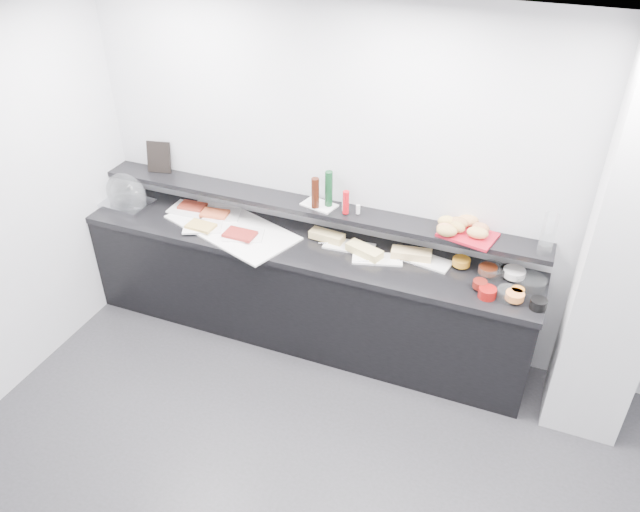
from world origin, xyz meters
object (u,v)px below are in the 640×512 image
at_px(framed_print, 159,157).
at_px(carafe, 548,234).
at_px(bread_tray, 468,235).
at_px(condiment_tray, 319,205).
at_px(sandwich_plate_mid, 377,259).
at_px(cloche_base, 125,203).

relative_size(framed_print, carafe, 0.87).
bearing_deg(bread_tray, condiment_tray, -168.70).
height_order(sandwich_plate_mid, carafe, carafe).
relative_size(cloche_base, framed_print, 1.70).
height_order(sandwich_plate_mid, bread_tray, bread_tray).
height_order(cloche_base, condiment_tray, condiment_tray).
relative_size(framed_print, condiment_tray, 1.01).
bearing_deg(bread_tray, carafe, 9.39).
height_order(condiment_tray, carafe, carafe).
relative_size(sandwich_plate_mid, carafe, 1.22).
height_order(condiment_tray, bread_tray, bread_tray).
xyz_separation_m(sandwich_plate_mid, bread_tray, (0.60, 0.17, 0.25)).
height_order(framed_print, bread_tray, framed_print).
bearing_deg(condiment_tray, sandwich_plate_mid, -5.54).
bearing_deg(sandwich_plate_mid, cloche_base, 164.15).
bearing_deg(cloche_base, condiment_tray, 10.89).
bearing_deg(sandwich_plate_mid, carafe, -9.00).
bearing_deg(carafe, cloche_base, -177.41).
distance_m(cloche_base, bread_tray, 2.84).
xyz_separation_m(bread_tray, carafe, (0.52, -0.03, 0.14)).
xyz_separation_m(cloche_base, sandwich_plate_mid, (2.22, 0.01, -0.01)).
height_order(cloche_base, framed_print, framed_print).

